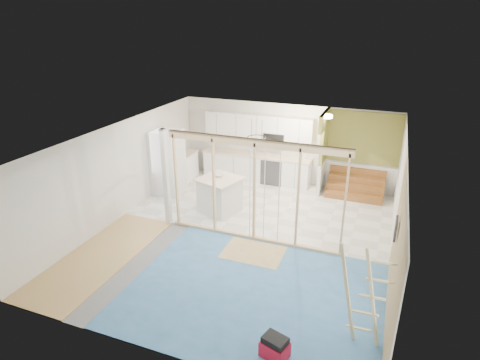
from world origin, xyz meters
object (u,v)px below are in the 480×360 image
at_px(toolbox, 275,348).
at_px(ladder, 363,296).
at_px(island, 220,195).
at_px(fridge, 167,162).

xyz_separation_m(toolbox, ladder, (1.21, 0.87, 0.72)).
xyz_separation_m(island, ladder, (4.14, -3.63, 0.40)).
distance_m(fridge, island, 2.18).
bearing_deg(island, fridge, -179.78).
xyz_separation_m(island, toolbox, (2.92, -4.50, -0.31)).
relative_size(island, toolbox, 2.62).
relative_size(fridge, ladder, 1.14).
bearing_deg(ladder, fridge, 157.61).
relative_size(toolbox, ladder, 0.28).
relative_size(fridge, island, 1.55).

